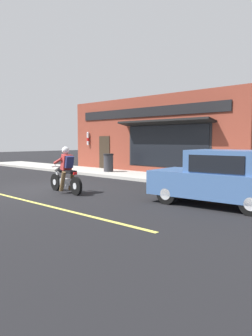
{
  "coord_description": "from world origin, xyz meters",
  "views": [
    {
      "loc": [
        -6.84,
        -10.84,
        1.83
      ],
      "look_at": [
        0.75,
        -3.61,
        0.95
      ],
      "focal_mm": 35.0,
      "sensor_mm": 36.0,
      "label": 1
    }
  ],
  "objects_px": {
    "traffic_cone": "(218,176)",
    "trash_bin": "(108,163)",
    "car_hatchback": "(219,179)",
    "motorcycle_with_rider": "(66,174)"
  },
  "relations": [
    {
      "from": "motorcycle_with_rider",
      "to": "car_hatchback",
      "type": "xyz_separation_m",
      "value": [
        1.61,
        -5.0,
        0.09
      ]
    },
    {
      "from": "traffic_cone",
      "to": "trash_bin",
      "type": "xyz_separation_m",
      "value": [
        0.37,
        6.73,
        0.2
      ]
    },
    {
      "from": "motorcycle_with_rider",
      "to": "car_hatchback",
      "type": "height_order",
      "value": "motorcycle_with_rider"
    },
    {
      "from": "car_hatchback",
      "to": "traffic_cone",
      "type": "xyz_separation_m",
      "value": [
        3.47,
        1.87,
        -0.33
      ]
    },
    {
      "from": "car_hatchback",
      "to": "trash_bin",
      "type": "bearing_deg",
      "value": 65.93
    },
    {
      "from": "car_hatchback",
      "to": "trash_bin",
      "type": "xyz_separation_m",
      "value": [
        3.84,
        8.6,
        -0.13
      ]
    },
    {
      "from": "car_hatchback",
      "to": "traffic_cone",
      "type": "bearing_deg",
      "value": 28.27
    },
    {
      "from": "motorcycle_with_rider",
      "to": "trash_bin",
      "type": "relative_size",
      "value": 2.06
    },
    {
      "from": "motorcycle_with_rider",
      "to": "trash_bin",
      "type": "distance_m",
      "value": 6.53
    },
    {
      "from": "trash_bin",
      "to": "motorcycle_with_rider",
      "type": "bearing_deg",
      "value": -146.58
    }
  ]
}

